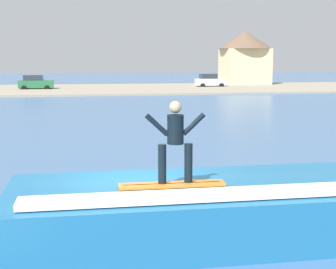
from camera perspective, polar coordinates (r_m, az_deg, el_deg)
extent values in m
plane|color=#3F6695|center=(11.08, -3.91, -10.83)|extent=(260.00, 260.00, 0.00)
cube|color=#1E6595|center=(10.47, 3.72, -8.82)|extent=(7.96, 3.27, 1.11)
cube|color=#1E6595|center=(9.91, 4.31, -6.11)|extent=(6.77, 1.47, 0.12)
cube|color=white|center=(9.30, 5.30, -6.99)|extent=(7.17, 0.59, 0.12)
cube|color=orange|center=(9.61, 0.47, -5.87)|extent=(2.09, 0.38, 0.06)
cube|color=black|center=(9.61, 0.47, -5.72)|extent=(1.92, 0.06, 0.01)
cylinder|color=black|center=(9.52, -0.68, -3.44)|extent=(0.16, 0.16, 0.77)
cylinder|color=black|center=(9.62, 2.39, -3.33)|extent=(0.16, 0.16, 0.77)
cylinder|color=black|center=(9.45, 0.87, 0.59)|extent=(0.32, 0.32, 0.57)
sphere|color=tan|center=(9.39, 0.88, 3.21)|extent=(0.24, 0.24, 0.24)
cylinder|color=black|center=(9.37, -1.29, 1.12)|extent=(0.47, 0.10, 0.45)
cylinder|color=black|center=(9.51, 3.01, 1.21)|extent=(0.47, 0.10, 0.45)
cube|color=gray|center=(61.62, -8.91, 5.26)|extent=(120.00, 21.60, 0.19)
cube|color=#23663D|center=(62.02, -15.11, 5.70)|extent=(4.12, 1.99, 0.90)
cube|color=#262D38|center=(62.02, -15.42, 6.40)|extent=(2.27, 1.79, 0.64)
cylinder|color=black|center=(62.98, -13.79, 5.39)|extent=(0.64, 0.22, 0.64)
cylinder|color=black|center=(60.90, -13.92, 5.28)|extent=(0.64, 0.22, 0.64)
cylinder|color=black|center=(63.22, -16.22, 5.30)|extent=(0.64, 0.22, 0.64)
cylinder|color=black|center=(61.15, -16.43, 5.19)|extent=(0.64, 0.22, 0.64)
cube|color=silver|center=(65.66, 4.96, 6.12)|extent=(3.92, 1.82, 0.90)
cube|color=#262D38|center=(65.55, 4.71, 6.79)|extent=(2.15, 1.64, 0.64)
cylinder|color=black|center=(66.94, 5.80, 5.77)|extent=(0.64, 0.22, 0.64)
cylinder|color=black|center=(65.09, 6.26, 5.68)|extent=(0.64, 0.22, 0.64)
cylinder|color=black|center=(66.30, 3.67, 5.77)|extent=(0.64, 0.22, 0.64)
cylinder|color=black|center=(64.43, 4.07, 5.68)|extent=(0.64, 0.22, 0.64)
cube|color=beige|center=(72.80, 8.91, 7.77)|extent=(6.35, 5.80, 5.27)
cone|color=brown|center=(72.85, 8.98, 10.82)|extent=(7.87, 7.87, 2.50)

